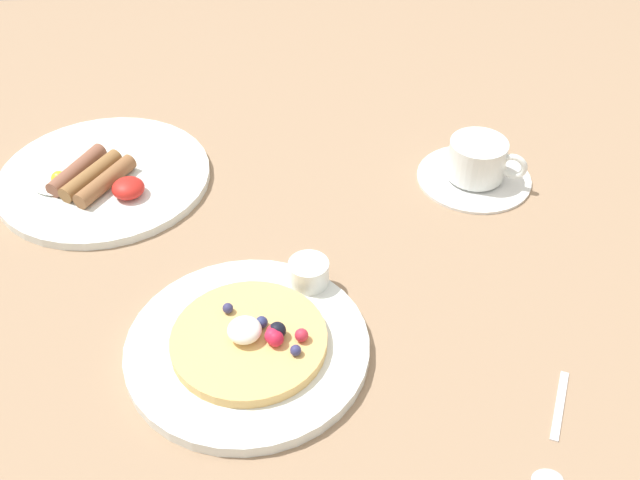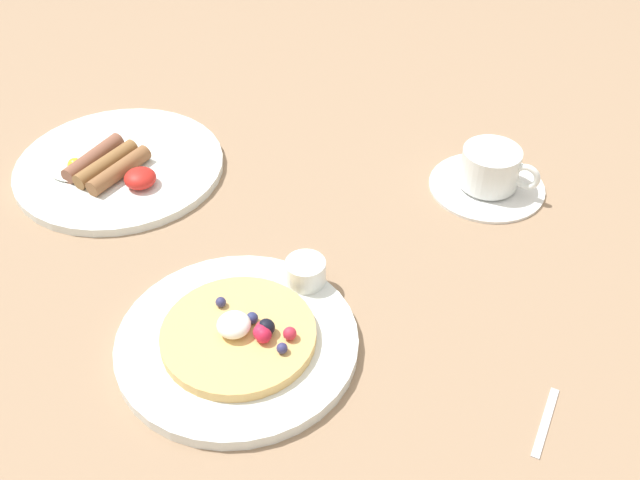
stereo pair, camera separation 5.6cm
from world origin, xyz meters
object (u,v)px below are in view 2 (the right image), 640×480
syrup_ramekin (306,271)px  pancake_plate (237,342)px  teaspoon (532,468)px  breakfast_plate (120,167)px  coffee_cup (491,167)px  coffee_saucer (487,185)px

syrup_ramekin → pancake_plate: bearing=-127.7°
pancake_plate → teaspoon: (27.82, -13.24, -0.44)cm
breakfast_plate → teaspoon: bearing=-42.6°
pancake_plate → teaspoon: bearing=-25.5°
pancake_plate → syrup_ramekin: (6.60, 8.52, 2.13)cm
breakfast_plate → coffee_cup: 48.73cm
breakfast_plate → coffee_cup: coffee_cup is taller
teaspoon → coffee_saucer: bearing=88.2°
syrup_ramekin → coffee_cup: bearing=40.7°
pancake_plate → syrup_ramekin: syrup_ramekin is taller
teaspoon → syrup_ramekin: bearing=134.3°
pancake_plate → breakfast_plate: size_ratio=0.91×
syrup_ramekin → breakfast_plate: 33.83cm
pancake_plate → coffee_saucer: bearing=44.0°
syrup_ramekin → coffee_saucer: bearing=41.0°
coffee_saucer → teaspoon: (-1.28, -41.32, -0.13)cm
coffee_cup → breakfast_plate: bearing=177.5°
breakfast_plate → teaspoon: (47.18, -43.35, -0.33)cm
coffee_saucer → breakfast_plate: bearing=177.6°
breakfast_plate → syrup_ramekin: bearing=-39.7°
breakfast_plate → coffee_saucer: (48.46, -2.03, -0.20)cm
breakfast_plate → teaspoon: breakfast_plate is taller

